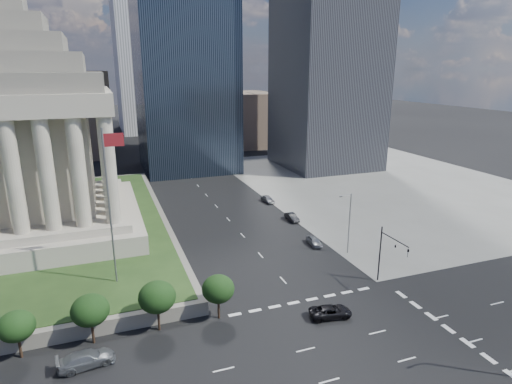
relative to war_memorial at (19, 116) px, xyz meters
name	(u,v)px	position (x,y,z in m)	size (l,w,h in m)	color
ground	(179,165)	(34.00, 52.00, -21.40)	(500.00, 500.00, 0.00)	black
sidewalk_ne	(383,183)	(80.00, 12.00, -21.38)	(68.00, 90.00, 0.03)	slate
war_memorial	(19,116)	(0.00, 0.00, 0.00)	(34.00, 34.00, 39.00)	#9E9584
flagpole	(110,199)	(12.17, -24.00, -8.29)	(2.52, 0.24, 20.00)	slate
midrise_glass	(184,64)	(36.00, 47.00, 8.60)	(26.00, 26.00, 60.00)	black
building_filler_ne	(246,118)	(66.00, 82.00, -11.40)	(20.00, 30.00, 20.00)	brown
building_filler_nw	(73,114)	(4.00, 82.00, -7.40)	(24.00, 30.00, 28.00)	brown
traffic_signal_ne	(389,250)	(46.50, -34.30, -16.15)	(0.30, 5.74, 8.00)	black
street_lamp_north	(349,220)	(47.33, -23.00, -15.74)	(2.13, 0.22, 10.00)	slate
pickup_truck	(331,312)	(35.59, -38.42, -20.69)	(5.12, 2.36, 1.42)	black
suv_grey	(86,359)	(8.34, -37.76, -20.60)	(2.24, 5.51, 1.60)	#595C61
parked_sedan_near	(314,241)	(43.94, -18.26, -20.68)	(1.69, 4.21, 1.43)	gray
parked_sedan_mid	(292,217)	(45.50, -5.96, -20.70)	(4.22, 1.47, 1.39)	black
parked_sedan_far	(268,199)	(45.50, 6.78, -20.65)	(4.39, 1.77, 1.50)	#595B61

